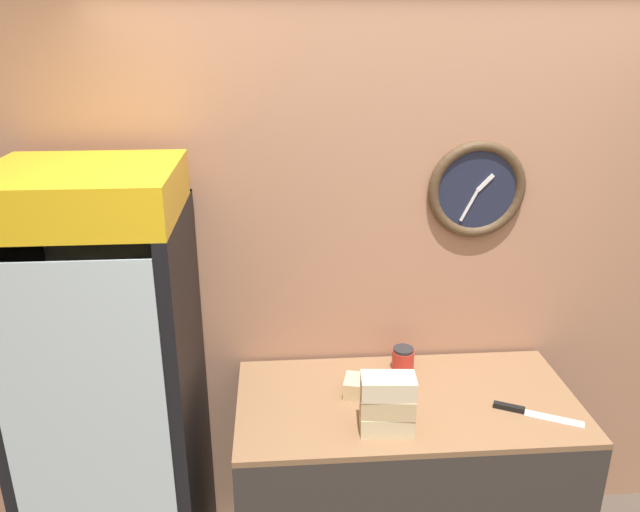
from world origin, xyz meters
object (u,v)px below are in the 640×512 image
sandwich_stack_middle (388,404)px  sandwich_stack_top (388,386)px  condiment_jar (403,359)px  beverage_cooler (113,376)px  chefs_knife (525,411)px  sandwich_flat_left (367,387)px  sandwich_stack_bottom (387,422)px

sandwich_stack_middle → sandwich_stack_top: bearing=180.0°
condiment_jar → beverage_cooler: bearing=-171.7°
sandwich_stack_top → condiment_jar: sandwich_stack_top is taller
sandwich_stack_middle → chefs_knife: sandwich_stack_middle is taller
beverage_cooler → sandwich_stack_middle: 1.12m
sandwich_stack_middle → sandwich_stack_top: sandwich_stack_top is taller
beverage_cooler → sandwich_flat_left: bearing=-0.9°
beverage_cooler → sandwich_stack_middle: beverage_cooler is taller
condiment_jar → sandwich_stack_bottom: bearing=-108.9°
sandwich_stack_middle → sandwich_flat_left: size_ratio=1.00×
sandwich_stack_top → chefs_knife: (0.58, 0.07, -0.19)m
chefs_knife → condiment_jar: size_ratio=3.07×
beverage_cooler → sandwich_stack_bottom: beverage_cooler is taller
sandwich_stack_bottom → condiment_jar: 0.47m
sandwich_stack_top → sandwich_flat_left: sandwich_stack_top is taller
sandwich_stack_top → condiment_jar: 0.49m
sandwich_stack_bottom → condiment_jar: condiment_jar is taller
beverage_cooler → sandwich_stack_bottom: 1.12m
sandwich_flat_left → sandwich_stack_bottom: bearing=-81.0°
sandwich_flat_left → condiment_jar: (0.19, 0.20, 0.02)m
sandwich_stack_middle → condiment_jar: bearing=71.1°
sandwich_stack_middle → chefs_knife: size_ratio=0.66×
sandwich_stack_bottom → sandwich_stack_middle: sandwich_stack_middle is taller
sandwich_stack_middle → sandwich_stack_top: size_ratio=1.01×
sandwich_stack_middle → condiment_jar: sandwich_stack_middle is taller
sandwich_stack_bottom → sandwich_flat_left: 0.25m
sandwich_stack_bottom → chefs_knife: 0.59m
beverage_cooler → sandwich_stack_middle: size_ratio=8.92×
chefs_knife → beverage_cooler: bearing=173.4°
sandwich_flat_left → condiment_jar: 0.28m
sandwich_stack_top → chefs_knife: bearing=7.0°
condiment_jar → chefs_knife: bearing=-41.2°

